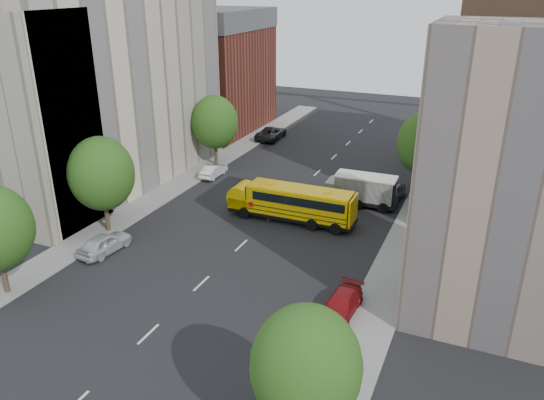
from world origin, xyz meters
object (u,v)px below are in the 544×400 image
Objects in this scene: street_tree_5 at (442,118)px; safari_truck at (360,189)px; street_tree_2 at (215,122)px; parked_car_5 at (417,152)px; street_tree_1 at (101,174)px; school_bus at (291,201)px; parked_car_0 at (105,243)px; parked_car_3 at (341,305)px; parked_car_1 at (213,171)px; parked_car_2 at (271,133)px; parked_car_4 at (393,193)px; street_tree_4 at (426,143)px; street_tree_3 at (306,366)px.

street_tree_5 is 1.11× the size of safari_truck.
street_tree_2 is at bearing 163.76° from safari_truck.
street_tree_1 is at bearing -120.75° from parked_car_5.
school_bus is 2.45× the size of parked_car_5.
parked_car_0 is 1.01× the size of parked_car_3.
parked_car_1 is at bearing 139.35° from parked_car_3.
parked_car_1 reaches higher than parked_car_3.
safari_truck is 1.52× the size of parked_car_0.
parked_car_0 is 32.89m from parked_car_2.
street_tree_5 is at bearing -115.58° from parked_car_0.
safari_truck is 1.61× the size of parked_car_4.
street_tree_1 is 1.79× the size of parked_car_0.
street_tree_1 is at bearing 84.67° from parked_car_2.
street_tree_4 is 12.39m from parked_car_5.
parked_car_5 is (19.80, 11.39, -4.09)m from street_tree_2.
street_tree_4 is (22.00, 18.00, 0.12)m from street_tree_1.
parked_car_0 reaches higher than parked_car_4.
parked_car_3 is (20.60, -21.61, -4.19)m from street_tree_2.
parked_car_0 is 0.99× the size of parked_car_5.
street_tree_5 is at bearing 28.61° from street_tree_2.
safari_truck is 3.47m from parked_car_4.
street_tree_1 is 1.05× the size of street_tree_5.
safari_truck is at bearing -133.56° from parked_car_4.
safari_truck is at bearing -95.66° from parked_car_5.
street_tree_4 reaches higher than parked_car_2.
street_tree_5 is (-0.00, 12.00, -0.37)m from street_tree_4.
parked_car_1 is (-20.51, -3.28, -4.43)m from street_tree_4.
parked_car_4 is at bearing 38.34° from street_tree_1.
street_tree_4 is 12.01m from street_tree_5.
safari_truck is at bearing 104.15° from parked_car_3.
school_bus is at bearing 31.68° from street_tree_1.
street_tree_1 reaches higher than parked_car_3.
street_tree_3 is 0.95× the size of street_tree_5.
parked_car_2 is 23.27m from parked_car_4.
parked_car_1 is (-20.51, -15.28, -4.06)m from street_tree_5.
parked_car_0 is at bearing -115.39° from parked_car_5.
street_tree_2 reaches higher than parked_car_3.
parked_car_2 reaches higher than parked_car_1.
parked_car_1 is at bearing -172.93° from parked_car_4.
parked_car_4 is (-2.20, -2.34, -4.36)m from street_tree_4.
school_bus is 10.53m from parked_car_4.
parked_car_4 is (18.31, 0.94, 0.07)m from parked_car_1.
street_tree_2 is at bearing 141.08° from school_bus.
school_bus is (-9.23, -10.12, -3.36)m from street_tree_4.
street_tree_5 is 38.70m from parked_car_0.
parked_car_0 is at bearing -121.05° from street_tree_5.
street_tree_3 is 0.88× the size of street_tree_4.
parked_car_4 is (17.65, 18.64, -0.04)m from parked_car_0.
street_tree_3 is at bearing 156.44° from parked_car_0.
street_tree_5 reaches higher than parked_car_3.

